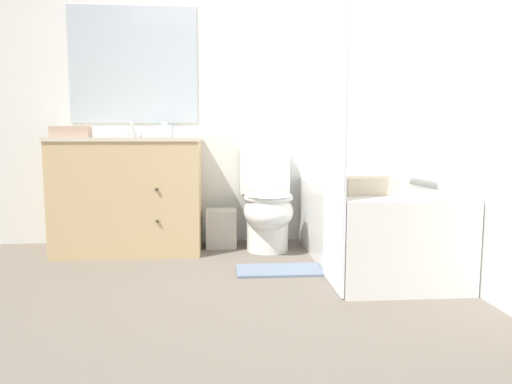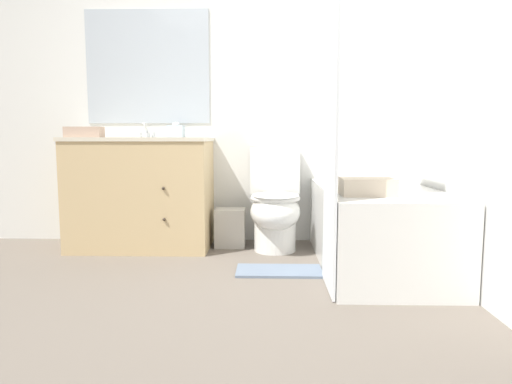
{
  "view_description": "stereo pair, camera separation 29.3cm",
  "coord_description": "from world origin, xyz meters",
  "px_view_note": "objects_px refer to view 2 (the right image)",
  "views": [
    {
      "loc": [
        -0.08,
        -2.13,
        0.87
      ],
      "look_at": [
        0.14,
        0.78,
        0.53
      ],
      "focal_mm": 32.0,
      "sensor_mm": 36.0,
      "label": 1
    },
    {
      "loc": [
        0.22,
        -2.14,
        0.87
      ],
      "look_at": [
        0.14,
        0.78,
        0.53
      ],
      "focal_mm": 32.0,
      "sensor_mm": 36.0,
      "label": 2
    }
  ],
  "objects_px": {
    "toilet": "(275,205)",
    "bath_towel_folded": "(367,187)",
    "bathtub": "(375,226)",
    "hand_towel_folded": "(84,132)",
    "tissue_box": "(176,131)",
    "wastebasket": "(230,228)",
    "bath_mat": "(279,271)",
    "vanity_cabinet": "(142,192)",
    "sink_faucet": "(147,133)"
  },
  "relations": [
    {
      "from": "toilet",
      "to": "bath_towel_folded",
      "type": "height_order",
      "value": "toilet"
    },
    {
      "from": "bathtub",
      "to": "hand_towel_folded",
      "type": "relative_size",
      "value": 5.69
    },
    {
      "from": "bathtub",
      "to": "tissue_box",
      "type": "xyz_separation_m",
      "value": [
        -1.49,
        0.63,
        0.66
      ]
    },
    {
      "from": "wastebasket",
      "to": "tissue_box",
      "type": "height_order",
      "value": "tissue_box"
    },
    {
      "from": "wastebasket",
      "to": "bath_towel_folded",
      "type": "xyz_separation_m",
      "value": [
        0.89,
        -0.95,
        0.44
      ]
    },
    {
      "from": "bath_mat",
      "to": "wastebasket",
      "type": "bearing_deg",
      "value": 117.93
    },
    {
      "from": "wastebasket",
      "to": "hand_towel_folded",
      "type": "xyz_separation_m",
      "value": [
        -1.07,
        -0.22,
        0.77
      ]
    },
    {
      "from": "tissue_box",
      "to": "bathtub",
      "type": "bearing_deg",
      "value": -22.96
    },
    {
      "from": "bathtub",
      "to": "tissue_box",
      "type": "bearing_deg",
      "value": 157.04
    },
    {
      "from": "bath_mat",
      "to": "bath_towel_folded",
      "type": "bearing_deg",
      "value": -25.21
    },
    {
      "from": "vanity_cabinet",
      "to": "hand_towel_folded",
      "type": "xyz_separation_m",
      "value": [
        -0.37,
        -0.17,
        0.47
      ]
    },
    {
      "from": "sink_faucet",
      "to": "wastebasket",
      "type": "height_order",
      "value": "sink_faucet"
    },
    {
      "from": "vanity_cabinet",
      "to": "hand_towel_folded",
      "type": "distance_m",
      "value": 0.63
    },
    {
      "from": "hand_towel_folded",
      "to": "bath_towel_folded",
      "type": "distance_m",
      "value": 2.12
    },
    {
      "from": "bathtub",
      "to": "bath_towel_folded",
      "type": "distance_m",
      "value": 0.55
    },
    {
      "from": "bathtub",
      "to": "wastebasket",
      "type": "height_order",
      "value": "bathtub"
    },
    {
      "from": "bathtub",
      "to": "tissue_box",
      "type": "relative_size",
      "value": 11.49
    },
    {
      "from": "sink_faucet",
      "to": "tissue_box",
      "type": "xyz_separation_m",
      "value": [
        0.25,
        -0.05,
        0.02
      ]
    },
    {
      "from": "vanity_cabinet",
      "to": "toilet",
      "type": "distance_m",
      "value": 1.07
    },
    {
      "from": "vanity_cabinet",
      "to": "bath_towel_folded",
      "type": "distance_m",
      "value": 1.83
    },
    {
      "from": "toilet",
      "to": "hand_towel_folded",
      "type": "xyz_separation_m",
      "value": [
        -1.44,
        -0.12,
        0.57
      ]
    },
    {
      "from": "vanity_cabinet",
      "to": "bathtub",
      "type": "distance_m",
      "value": 1.81
    },
    {
      "from": "toilet",
      "to": "bathtub",
      "type": "xyz_separation_m",
      "value": [
        0.68,
        -0.43,
        -0.08
      ]
    },
    {
      "from": "vanity_cabinet",
      "to": "wastebasket",
      "type": "xyz_separation_m",
      "value": [
        0.7,
        0.05,
        -0.3
      ]
    },
    {
      "from": "tissue_box",
      "to": "bath_mat",
      "type": "xyz_separation_m",
      "value": [
        0.82,
        -0.81,
        -0.92
      ]
    },
    {
      "from": "tissue_box",
      "to": "bath_towel_folded",
      "type": "xyz_separation_m",
      "value": [
        1.33,
        -1.05,
        -0.34
      ]
    },
    {
      "from": "vanity_cabinet",
      "to": "bath_mat",
      "type": "bearing_deg",
      "value": -31.66
    },
    {
      "from": "bath_towel_folded",
      "to": "wastebasket",
      "type": "bearing_deg",
      "value": 132.89
    },
    {
      "from": "bathtub",
      "to": "hand_towel_folded",
      "type": "distance_m",
      "value": 2.23
    },
    {
      "from": "tissue_box",
      "to": "bath_towel_folded",
      "type": "distance_m",
      "value": 1.73
    },
    {
      "from": "hand_towel_folded",
      "to": "toilet",
      "type": "bearing_deg",
      "value": 4.69
    },
    {
      "from": "sink_faucet",
      "to": "tissue_box",
      "type": "bearing_deg",
      "value": -10.59
    },
    {
      "from": "bath_towel_folded",
      "to": "hand_towel_folded",
      "type": "bearing_deg",
      "value": 159.46
    },
    {
      "from": "vanity_cabinet",
      "to": "toilet",
      "type": "bearing_deg",
      "value": -2.8
    },
    {
      "from": "bath_towel_folded",
      "to": "bathtub",
      "type": "bearing_deg",
      "value": 70.06
    },
    {
      "from": "bathtub",
      "to": "hand_towel_folded",
      "type": "xyz_separation_m",
      "value": [
        -2.11,
        0.31,
        0.65
      ]
    },
    {
      "from": "sink_faucet",
      "to": "hand_towel_folded",
      "type": "bearing_deg",
      "value": -135.74
    },
    {
      "from": "toilet",
      "to": "tissue_box",
      "type": "xyz_separation_m",
      "value": [
        -0.81,
        0.2,
        0.58
      ]
    },
    {
      "from": "hand_towel_folded",
      "to": "vanity_cabinet",
      "type": "bearing_deg",
      "value": 24.33
    },
    {
      "from": "wastebasket",
      "to": "bathtub",
      "type": "bearing_deg",
      "value": -27.07
    },
    {
      "from": "vanity_cabinet",
      "to": "bathtub",
      "type": "relative_size",
      "value": 0.71
    },
    {
      "from": "sink_faucet",
      "to": "bath_towel_folded",
      "type": "relative_size",
      "value": 0.46
    },
    {
      "from": "tissue_box",
      "to": "hand_towel_folded",
      "type": "xyz_separation_m",
      "value": [
        -0.63,
        -0.32,
        -0.01
      ]
    },
    {
      "from": "vanity_cabinet",
      "to": "hand_towel_folded",
      "type": "relative_size",
      "value": 4.06
    },
    {
      "from": "vanity_cabinet",
      "to": "hand_towel_folded",
      "type": "height_order",
      "value": "hand_towel_folded"
    },
    {
      "from": "toilet",
      "to": "vanity_cabinet",
      "type": "bearing_deg",
      "value": 177.2
    },
    {
      "from": "hand_towel_folded",
      "to": "bath_mat",
      "type": "xyz_separation_m",
      "value": [
        1.45,
        -0.5,
        -0.91
      ]
    },
    {
      "from": "tissue_box",
      "to": "bath_mat",
      "type": "relative_size",
      "value": 0.24
    },
    {
      "from": "toilet",
      "to": "bath_mat",
      "type": "height_order",
      "value": "toilet"
    },
    {
      "from": "wastebasket",
      "to": "bath_towel_folded",
      "type": "relative_size",
      "value": 1.0
    }
  ]
}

